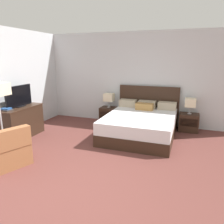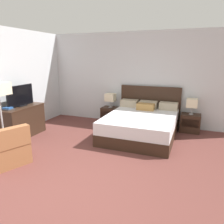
# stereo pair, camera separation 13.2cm
# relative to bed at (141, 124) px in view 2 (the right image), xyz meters

# --- Properties ---
(ground_plane) EXTENTS (11.74, 11.74, 0.00)m
(ground_plane) POSITION_rel_bed_xyz_m (-0.47, -2.87, -0.31)
(ground_plane) COLOR brown
(wall_back) EXTENTS (6.60, 0.06, 2.70)m
(wall_back) POSITION_rel_bed_xyz_m (-0.47, 1.07, 1.04)
(wall_back) COLOR silver
(wall_back) RESTS_ON ground
(wall_left) EXTENTS (0.06, 5.71, 2.70)m
(wall_left) POSITION_rel_bed_xyz_m (-3.20, -1.22, 1.04)
(wall_left) COLOR silver
(wall_left) RESTS_ON ground
(bed) EXTENTS (1.75, 2.13, 1.16)m
(bed) POSITION_rel_bed_xyz_m (0.00, 0.00, 0.00)
(bed) COLOR #332116
(bed) RESTS_ON ground
(nightstand_left) EXTENTS (0.51, 0.40, 0.49)m
(nightstand_left) POSITION_rel_bed_xyz_m (-1.16, 0.78, -0.07)
(nightstand_left) COLOR #332116
(nightstand_left) RESTS_ON ground
(nightstand_right) EXTENTS (0.51, 0.40, 0.49)m
(nightstand_right) POSITION_rel_bed_xyz_m (1.16, 0.78, -0.07)
(nightstand_right) COLOR #332116
(nightstand_right) RESTS_ON ground
(table_lamp_left) EXTENTS (0.28, 0.28, 0.42)m
(table_lamp_left) POSITION_rel_bed_xyz_m (-1.16, 0.78, 0.48)
(table_lamp_left) COLOR #B7B7BC
(table_lamp_left) RESTS_ON nightstand_left
(table_lamp_right) EXTENTS (0.28, 0.28, 0.42)m
(table_lamp_right) POSITION_rel_bed_xyz_m (1.16, 0.78, 0.48)
(table_lamp_right) COLOR #B7B7BC
(table_lamp_right) RESTS_ON nightstand_right
(dresser) EXTENTS (0.57, 1.17, 0.78)m
(dresser) POSITION_rel_bed_xyz_m (-2.86, -1.11, 0.09)
(dresser) COLOR #332116
(dresser) RESTS_ON ground
(tv) EXTENTS (0.18, 0.85, 0.53)m
(tv) POSITION_rel_bed_xyz_m (-2.86, -1.07, 0.72)
(tv) COLOR black
(tv) RESTS_ON dresser
(book_red_cover) EXTENTS (0.27, 0.22, 0.03)m
(book_red_cover) POSITION_rel_bed_xyz_m (-2.85, -1.51, 0.48)
(book_red_cover) COLOR #383333
(book_red_cover) RESTS_ON dresser
(book_blue_cover) EXTENTS (0.21, 0.17, 0.04)m
(book_blue_cover) POSITION_rel_bed_xyz_m (-2.85, -1.51, 0.51)
(book_blue_cover) COLOR #234C8E
(book_blue_cover) RESTS_ON book_red_cover
(armchair_by_window) EXTENTS (0.90, 0.89, 0.76)m
(armchair_by_window) POSITION_rel_bed_xyz_m (-2.00, -2.42, -0.03)
(armchair_by_window) COLOR #935B38
(armchair_by_window) RESTS_ON ground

